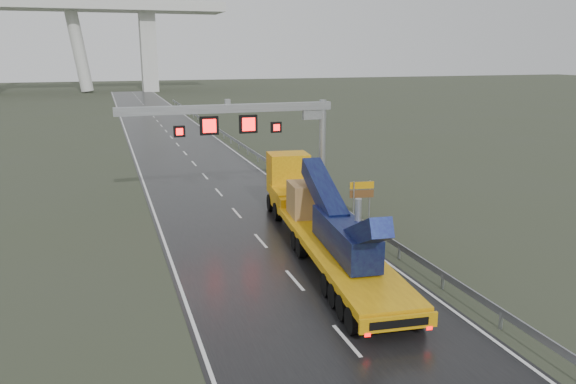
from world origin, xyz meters
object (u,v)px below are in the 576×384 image
object	(u,v)px
sign_gantry	(258,125)
heavy_haul_truck	(316,212)
exit_sign_pair	(362,193)
striped_barrier	(306,185)

from	to	relation	value
sign_gantry	heavy_haul_truck	size ratio (longest dim) A/B	0.74
sign_gantry	heavy_haul_truck	bearing A→B (deg)	-85.21
exit_sign_pair	striped_barrier	bearing A→B (deg)	104.48
sign_gantry	heavy_haul_truck	xyz separation A→B (m)	(0.77, -9.20, -3.79)
heavy_haul_truck	striped_barrier	size ratio (longest dim) A/B	16.45
heavy_haul_truck	striped_barrier	distance (m)	11.54
heavy_haul_truck	exit_sign_pair	world-z (taller)	heavy_haul_truck
exit_sign_pair	sign_gantry	bearing A→B (deg)	137.28
striped_barrier	exit_sign_pair	bearing A→B (deg)	-82.91
heavy_haul_truck	sign_gantry	bearing A→B (deg)	100.72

